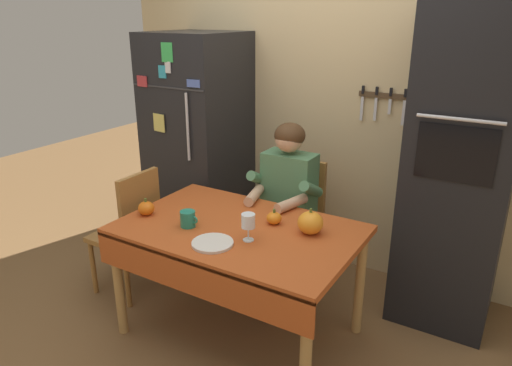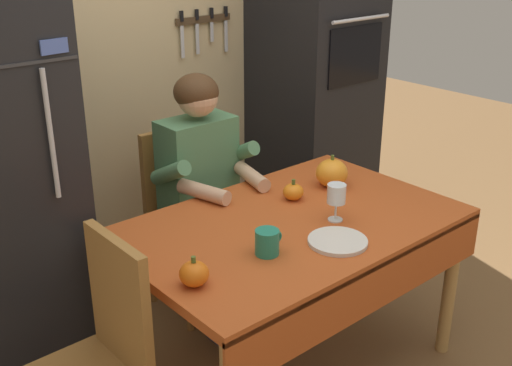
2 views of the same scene
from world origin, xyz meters
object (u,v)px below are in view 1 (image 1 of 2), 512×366
Objects in this scene: serving_tray at (212,243)px; wine_glass at (248,222)px; dining_table at (237,241)px; chair_behind_person at (296,217)px; wall_oven at (461,165)px; pumpkin_small at (146,208)px; coffee_mug at (188,219)px; pumpkin_large at (274,218)px; pumpkin_medium at (310,223)px; chair_left_side at (132,228)px; seated_person at (284,196)px; refrigerator at (199,146)px.

wine_glass is at bearing 44.61° from serving_tray.
chair_behind_person reaches higher than dining_table.
dining_table is at bearing -138.69° from wall_oven.
pumpkin_small is at bearing -177.62° from wine_glass.
wall_oven reaches higher than coffee_mug.
pumpkin_large is at bearing 86.70° from wine_glass.
pumpkin_large is (0.16, 0.17, 0.12)m from dining_table.
dining_table is 0.62m from pumpkin_small.
wall_oven is 1.60m from serving_tray.
pumpkin_small reaches higher than coffee_mug.
wine_glass is 0.37m from pumpkin_medium.
wall_oven reaches higher than chair_left_side.
wall_oven is 17.79× the size of coffee_mug.
dining_table is 8.77× the size of wine_glass.
pumpkin_large is (0.16, -0.43, 0.04)m from seated_person.
dining_table is at bearing -157.34° from pumpkin_medium.
wall_oven is at bearing 38.60° from coffee_mug.
seated_person is (-0.00, 0.60, 0.08)m from dining_table.
serving_tray is at bearing -135.39° from wine_glass.
serving_tray is at bearing -16.26° from chair_left_side.
chair_left_side is (-0.90, -0.77, 0.00)m from chair_behind_person.
coffee_mug is 0.51m from pumpkin_large.
wall_oven is at bearing 41.31° from dining_table.
pumpkin_large is (0.02, 0.27, -0.08)m from wine_glass.
chair_behind_person is 8.47× the size of pumpkin_small.
wine_glass reaches higher than coffee_mug.
pumpkin_small is (-0.59, -0.92, 0.27)m from chair_behind_person.
wall_oven is at bearing 48.24° from wine_glass.
refrigerator is 0.86× the size of wall_oven.
pumpkin_large is at bearing 47.62° from dining_table.
pumpkin_medium is at bearing 6.22° from chair_left_side.
refrigerator is 1.94× the size of chair_behind_person.
chair_left_side reaches higher than pumpkin_small.
pumpkin_medium reaches higher than serving_tray.
seated_person is 1.09m from chair_left_side.
dining_table is at bearing 25.35° from coffee_mug.
serving_tray is (-1.05, -1.16, -0.30)m from wall_oven.
serving_tray is at bearing -10.81° from pumpkin_small.
wall_oven is 1.38m from wine_glass.
serving_tray is (0.59, -0.11, -0.04)m from pumpkin_small.
wall_oven reaches higher than wine_glass.
wine_glass is at bearing -33.50° from dining_table.
chair_left_side is 9.76× the size of pumpkin_large.
wall_oven is (2.00, 0.04, 0.15)m from refrigerator.
chair_behind_person reaches higher than pumpkin_small.
coffee_mug is 0.33m from pumpkin_small.
chair_left_side is (-1.95, -0.90, -0.54)m from wall_oven.
chair_left_side is 6.05× the size of pumpkin_medium.
chair_left_side reaches higher than dining_table.
dining_table is 0.25m from serving_tray.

